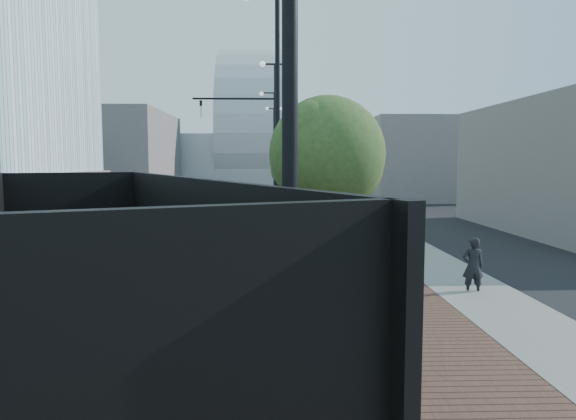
{
  "coord_description": "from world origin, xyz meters",
  "views": [
    {
      "loc": [
        0.43,
        -7.25,
        3.78
      ],
      "look_at": [
        1.0,
        12.0,
        2.0
      ],
      "focal_mm": 32.59,
      "sensor_mm": 36.0,
      "label": 1
    }
  ],
  "objects_px": {
    "pedestrian": "(473,266)",
    "white_sedan": "(134,257)",
    "dump_truck": "(77,280)",
    "dark_car_mid": "(188,194)"
  },
  "relations": [
    {
      "from": "dump_truck",
      "to": "pedestrian",
      "type": "relative_size",
      "value": 8.08
    },
    {
      "from": "dump_truck",
      "to": "white_sedan",
      "type": "relative_size",
      "value": 2.91
    },
    {
      "from": "white_sedan",
      "to": "dark_car_mid",
      "type": "distance_m",
      "value": 33.05
    },
    {
      "from": "white_sedan",
      "to": "pedestrian",
      "type": "height_order",
      "value": "pedestrian"
    },
    {
      "from": "white_sedan",
      "to": "dark_car_mid",
      "type": "relative_size",
      "value": 0.86
    },
    {
      "from": "pedestrian",
      "to": "white_sedan",
      "type": "bearing_deg",
      "value": -7.37
    },
    {
      "from": "dump_truck",
      "to": "pedestrian",
      "type": "bearing_deg",
      "value": 0.94
    },
    {
      "from": "dark_car_mid",
      "to": "pedestrian",
      "type": "relative_size",
      "value": 3.22
    },
    {
      "from": "dump_truck",
      "to": "dark_car_mid",
      "type": "xyz_separation_m",
      "value": [
        -4.17,
        39.31,
        -0.76
      ]
    },
    {
      "from": "dark_car_mid",
      "to": "pedestrian",
      "type": "bearing_deg",
      "value": -53.93
    }
  ]
}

